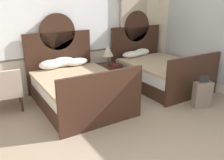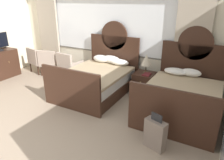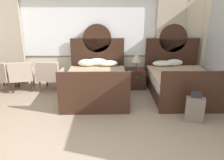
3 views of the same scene
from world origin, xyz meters
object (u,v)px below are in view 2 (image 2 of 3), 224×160
Objects in this scene: suitcase_on_floor at (155,134)px; armchair_by_window_centre at (50,61)px; armchair_by_window_right at (38,59)px; bed_near_window at (97,79)px; book_on_nightstand at (147,74)px; armchair_by_window_left at (69,65)px; bed_near_mirror at (182,97)px; table_lamp_on_nightstand at (146,60)px; nightstand_between_beds at (144,83)px.

armchair_by_window_centre is at bearing 155.62° from suitcase_on_floor.
bed_near_window is at bearing -9.20° from armchair_by_window_right.
book_on_nightstand is 2.20m from suitcase_on_floor.
armchair_by_window_left is at bearing -0.11° from armchair_by_window_centre.
bed_near_mirror is 3.20× the size of suitcase_on_floor.
table_lamp_on_nightstand is at bearing 5.02° from armchair_by_window_left.
suitcase_on_floor is at bearing -29.18° from armchair_by_window_left.
armchair_by_window_centre and armchair_by_window_right have the same top height.
bed_near_mirror is 3.60m from armchair_by_window_left.
nightstand_between_beds is (-1.12, 0.63, -0.10)m from bed_near_mirror.
bed_near_window is 1.00× the size of bed_near_mirror.
armchair_by_window_right is (-4.93, 0.45, 0.09)m from bed_near_mirror.
table_lamp_on_nightstand is at bearing 114.46° from suitcase_on_floor.
suitcase_on_floor reaches higher than nightstand_between_beds.
armchair_by_window_centre is (-2.12, 0.43, 0.09)m from bed_near_window.
bed_near_mirror is 2.49× the size of armchair_by_window_left.
armchair_by_window_centre reaches higher than book_on_nightstand.
armchair_by_window_right is (-3.83, -0.21, -0.44)m from table_lamp_on_nightstand.
suitcase_on_floor is (4.80, -1.92, -0.19)m from armchair_by_window_right.
suitcase_on_floor is at bearing -35.11° from bed_near_window.
nightstand_between_beds is at bearing 115.16° from suitcase_on_floor.
armchair_by_window_left and armchair_by_window_right have the same top height.
bed_near_mirror is at bearing -31.00° from table_lamp_on_nightstand.
bed_near_mirror is 2.49× the size of armchair_by_window_centre.
bed_near_mirror is at bearing -5.87° from armchair_by_window_centre.
bed_near_window reaches higher than nightstand_between_beds.
bed_near_mirror is 4.39m from armchair_by_window_centre.
nightstand_between_beds is 2.32m from suitcase_on_floor.
table_lamp_on_nightstand is 2.51m from armchair_by_window_left.
bed_near_mirror is 8.28× the size of book_on_nightstand.
table_lamp_on_nightstand is at bearing 29.67° from bed_near_window.
bed_near_window is at bearing 144.89° from suitcase_on_floor.
table_lamp_on_nightstand is 0.76× the size of suitcase_on_floor.
nightstand_between_beds is 2.46m from armchair_by_window_left.
book_on_nightstand is (0.08, -0.14, -0.34)m from table_lamp_on_nightstand.
bed_near_window is at bearing -150.33° from table_lamp_on_nightstand.
nightstand_between_beds is 3.82m from armchair_by_window_right.
bed_near_window is 2.49× the size of armchair_by_window_right.
armchair_by_window_centre is 1.29× the size of suitcase_on_floor.
armchair_by_window_right is at bearing 179.97° from armchair_by_window_centre.
table_lamp_on_nightstand is (-1.11, 0.66, 0.53)m from bed_near_mirror.
book_on_nightstand is 3.35m from armchair_by_window_centre.
book_on_nightstand is at bearing 153.01° from bed_near_mirror.
bed_near_window is 1.39m from armchair_by_window_left.
table_lamp_on_nightstand is 1.96× the size of book_on_nightstand.
bed_near_window reaches higher than book_on_nightstand.
armchair_by_window_centre is (-4.37, 0.45, 0.09)m from bed_near_mirror.
armchair_by_window_left is 1.37m from armchair_by_window_right.
armchair_by_window_centre is (-3.25, -0.18, 0.19)m from nightstand_between_beds.
armchair_by_window_centre reaches higher than nightstand_between_beds.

